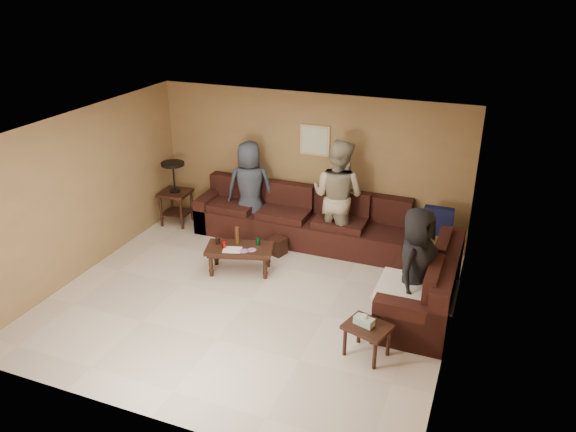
# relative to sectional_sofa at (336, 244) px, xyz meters

# --- Properties ---
(room) EXTENTS (5.60, 5.50, 2.50)m
(room) POSITION_rel_sectional_sofa_xyz_m (-0.81, -1.52, 1.34)
(room) COLOR beige
(room) RESTS_ON ground
(sectional_sofa) EXTENTS (4.65, 2.90, 0.97)m
(sectional_sofa) POSITION_rel_sectional_sofa_xyz_m (0.00, 0.00, 0.00)
(sectional_sofa) COLOR black
(sectional_sofa) RESTS_ON ground
(coffee_table) EXTENTS (1.13, 0.78, 0.71)m
(coffee_table) POSITION_rel_sectional_sofa_xyz_m (-1.31, -0.83, 0.04)
(coffee_table) COLOR black
(coffee_table) RESTS_ON ground
(end_table_left) EXTENTS (0.56, 0.56, 1.19)m
(end_table_left) POSITION_rel_sectional_sofa_xyz_m (-3.19, 0.38, 0.30)
(end_table_left) COLOR black
(end_table_left) RESTS_ON ground
(side_table_right) EXTENTS (0.63, 0.57, 0.58)m
(side_table_right) POSITION_rel_sectional_sofa_xyz_m (1.04, -2.15, 0.05)
(side_table_right) COLOR black
(side_table_right) RESTS_ON ground
(waste_bin) EXTENTS (0.31, 0.31, 0.29)m
(waste_bin) POSITION_rel_sectional_sofa_xyz_m (-0.98, -0.08, -0.18)
(waste_bin) COLOR black
(waste_bin) RESTS_ON ground
(wall_art) EXTENTS (0.52, 0.04, 0.52)m
(wall_art) POSITION_rel_sectional_sofa_xyz_m (-0.71, 0.96, 1.37)
(wall_art) COLOR tan
(wall_art) RESTS_ON ground
(person_left) EXTENTS (0.96, 0.78, 1.68)m
(person_left) POSITION_rel_sectional_sofa_xyz_m (-1.75, 0.52, 0.52)
(person_left) COLOR #2F3641
(person_left) RESTS_ON ground
(person_middle) EXTENTS (1.06, 0.90, 1.91)m
(person_middle) POSITION_rel_sectional_sofa_xyz_m (-0.14, 0.47, 0.63)
(person_middle) COLOR gray
(person_middle) RESTS_ON ground
(person_right) EXTENTS (0.69, 0.89, 1.62)m
(person_right) POSITION_rel_sectional_sofa_xyz_m (1.42, -1.15, 0.48)
(person_right) COLOR black
(person_right) RESTS_ON ground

